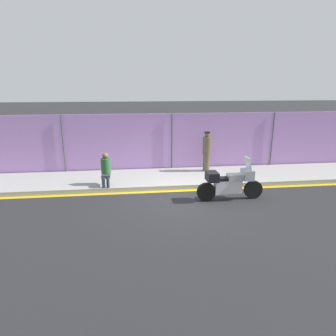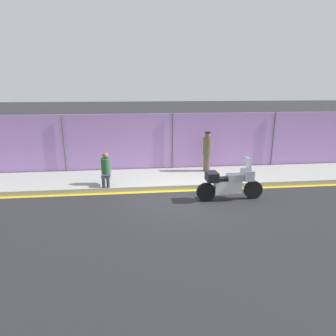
% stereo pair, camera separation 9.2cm
% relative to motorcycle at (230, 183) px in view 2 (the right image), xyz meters
% --- Properties ---
extents(ground_plane, '(120.00, 120.00, 0.00)m').
position_rel_motorcycle_xyz_m(ground_plane, '(-1.46, 0.29, -0.58)').
color(ground_plane, '#262628').
extents(sidewalk, '(33.81, 2.42, 0.17)m').
position_rel_motorcycle_xyz_m(sidewalk, '(-1.46, 2.33, -0.49)').
color(sidewalk, '#9E9E99').
rests_on(sidewalk, ground_plane).
extents(curb_paint_stripe, '(33.81, 0.18, 0.01)m').
position_rel_motorcycle_xyz_m(curb_paint_stripe, '(-1.46, 1.03, -0.58)').
color(curb_paint_stripe, gold).
rests_on(curb_paint_stripe, ground_plane).
extents(storefront_fence, '(32.12, 0.17, 2.55)m').
position_rel_motorcycle_xyz_m(storefront_fence, '(-1.46, 3.63, 0.70)').
color(storefront_fence, '#AD7FC6').
rests_on(storefront_fence, ground_plane).
extents(motorcycle, '(2.26, 0.53, 1.45)m').
position_rel_motorcycle_xyz_m(motorcycle, '(0.00, 0.00, 0.00)').
color(motorcycle, black).
rests_on(motorcycle, ground_plane).
extents(officer_standing, '(0.35, 0.35, 1.68)m').
position_rel_motorcycle_xyz_m(officer_standing, '(-0.07, 2.92, 0.45)').
color(officer_standing, brown).
rests_on(officer_standing, sidewalk).
extents(person_seated_on_curb, '(0.35, 0.62, 1.20)m').
position_rel_motorcycle_xyz_m(person_seated_on_curb, '(-4.15, 1.53, 0.25)').
color(person_seated_on_curb, '#2D3342').
rests_on(person_seated_on_curb, sidewalk).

